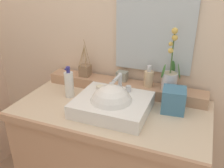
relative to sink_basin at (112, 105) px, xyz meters
name	(u,v)px	position (x,y,z in m)	size (l,w,h in m)	color
wall_back	(134,34)	(-0.02, 0.46, 0.31)	(3.09, 0.20, 2.48)	beige
vanity_cabinet	(111,164)	(-0.02, 0.05, -0.48)	(1.15, 0.62, 0.89)	tan
back_ledge	(124,87)	(-0.02, 0.28, -0.01)	(1.08, 0.13, 0.07)	tan
sink_basin	(112,105)	(0.00, 0.00, 0.00)	(0.42, 0.36, 0.28)	white
soap_bar	(101,87)	(-0.11, 0.11, 0.05)	(0.07, 0.04, 0.02)	beige
potted_plant	(170,76)	(0.28, 0.26, 0.12)	(0.12, 0.11, 0.39)	silver
soap_dispenser	(149,78)	(0.14, 0.27, 0.08)	(0.06, 0.06, 0.14)	#D8B68B
reed_diffuser	(85,70)	(-0.31, 0.28, 0.07)	(0.09, 0.09, 0.26)	#8A6C51
trinket_box	(122,76)	(-0.04, 0.30, 0.06)	(0.07, 0.06, 0.06)	gray
lotion_bottle	(69,84)	(-0.32, 0.08, 0.05)	(0.06, 0.06, 0.20)	white
tissue_box	(174,100)	(0.33, 0.14, 0.03)	(0.13, 0.13, 0.14)	teal
mirror	(154,27)	(0.14, 0.35, 0.39)	(0.49, 0.02, 0.56)	silver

